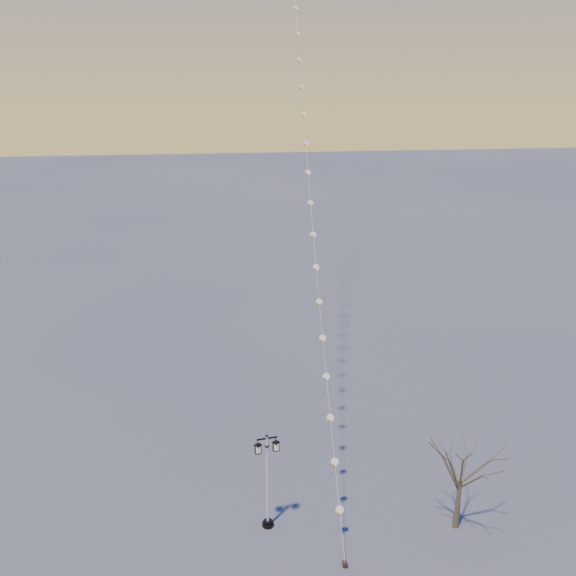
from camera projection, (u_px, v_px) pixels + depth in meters
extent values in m
plane|color=#585B5A|center=(314.00, 574.00, 24.34)|extent=(300.00, 300.00, 0.00)
cylinder|color=black|center=(268.00, 524.00, 26.99)|extent=(0.52, 0.52, 0.15)
cylinder|color=black|center=(268.00, 522.00, 26.94)|extent=(0.37, 0.37, 0.13)
cylinder|color=white|center=(267.00, 479.00, 26.21)|extent=(0.12, 0.12, 4.36)
cylinder|color=black|center=(267.00, 446.00, 25.67)|extent=(0.19, 0.19, 0.06)
cube|color=black|center=(267.00, 438.00, 25.55)|extent=(0.88, 0.16, 0.06)
sphere|color=black|center=(267.00, 436.00, 25.51)|extent=(0.13, 0.13, 0.13)
pyramid|color=black|center=(258.00, 443.00, 25.50)|extent=(0.41, 0.41, 0.13)
cube|color=beige|center=(258.00, 449.00, 25.59)|extent=(0.24, 0.24, 0.32)
cube|color=black|center=(258.00, 452.00, 25.65)|extent=(0.28, 0.28, 0.04)
pyramid|color=black|center=(276.00, 440.00, 25.69)|extent=(0.41, 0.41, 0.13)
cube|color=beige|center=(276.00, 446.00, 25.78)|extent=(0.24, 0.24, 0.32)
cube|color=black|center=(276.00, 449.00, 25.84)|extent=(0.28, 0.28, 0.04)
cone|color=brown|center=(458.00, 504.00, 26.55)|extent=(0.29, 0.29, 2.45)
cylinder|color=black|center=(345.00, 564.00, 24.70)|extent=(0.23, 0.23, 0.23)
cylinder|color=black|center=(345.00, 564.00, 24.69)|extent=(0.03, 0.03, 0.28)
cone|color=orange|center=(302.00, 37.00, 39.17)|extent=(0.09, 0.09, 0.32)
cylinder|color=white|center=(345.00, 553.00, 24.52)|extent=(0.02, 0.02, 0.91)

